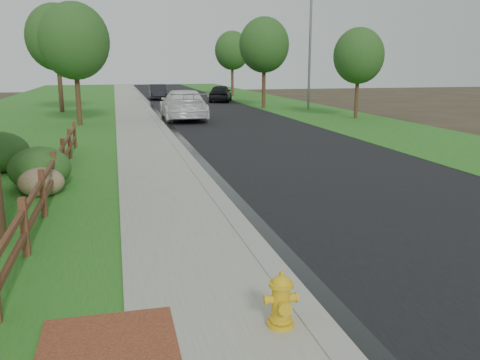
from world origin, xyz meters
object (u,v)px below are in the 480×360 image
object	(u,v)px
white_suv	(183,105)
dark_car_mid	(221,93)
streetlight	(308,42)
fire_hydrant	(281,301)
ranch_fence	(49,179)

from	to	relation	value
white_suv	dark_car_mid	distance (m)	15.05
white_suv	streetlight	xyz separation A→B (m)	(9.71, 4.70, 3.95)
fire_hydrant	white_suv	bearing A→B (deg)	85.24
ranch_fence	white_suv	xyz separation A→B (m)	(5.60, 18.20, 0.30)
white_suv	dark_car_mid	world-z (taller)	white_suv
ranch_fence	fire_hydrant	size ratio (longest dim) A/B	23.07
fire_hydrant	streetlight	bearing A→B (deg)	68.48
ranch_fence	dark_car_mid	xyz separation A→B (m)	(10.80, 32.32, 0.16)
dark_car_mid	ranch_fence	bearing A→B (deg)	88.65
dark_car_mid	white_suv	bearing A→B (deg)	86.91
streetlight	dark_car_mid	bearing A→B (deg)	115.58
ranch_fence	dark_car_mid	bearing A→B (deg)	71.52
fire_hydrant	streetlight	size ratio (longest dim) A/B	0.09
fire_hydrant	white_suv	size ratio (longest dim) A/B	0.12
ranch_fence	dark_car_mid	world-z (taller)	dark_car_mid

